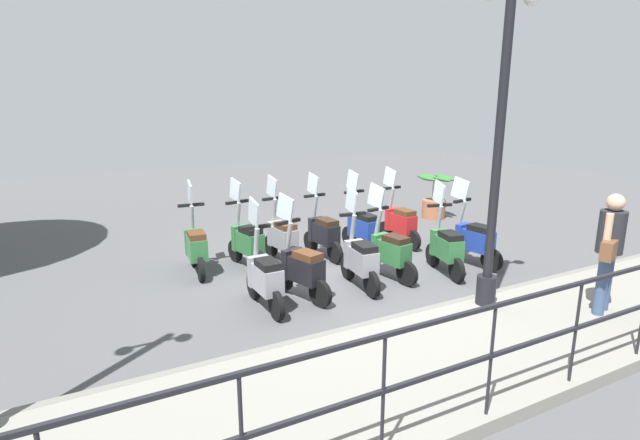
{
  "coord_description": "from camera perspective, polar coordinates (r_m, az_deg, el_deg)",
  "views": [
    {
      "loc": [
        -6.97,
        4.31,
        2.94
      ],
      "look_at": [
        0.2,
        0.5,
        0.9
      ],
      "focal_mm": 28.0,
      "sensor_mm": 36.0,
      "label": 1
    }
  ],
  "objects": [
    {
      "name": "ground_plane",
      "position": [
        8.71,
        3.54,
        -5.66
      ],
      "size": [
        28.0,
        28.0,
        0.0
      ],
      "primitive_type": "plane",
      "color": "#4C4C4F"
    },
    {
      "name": "promenade_walkway",
      "position": [
        6.43,
        18.77,
        -13.17
      ],
      "size": [
        2.2,
        20.0,
        0.15
      ],
      "color": "gray",
      "rests_on": "ground_plane"
    },
    {
      "name": "fence_railing",
      "position": [
        5.52,
        27.41,
        -9.38
      ],
      "size": [
        0.04,
        16.03,
        1.07
      ],
      "color": "black",
      "rests_on": "promenade_walkway"
    },
    {
      "name": "lamp_post_near",
      "position": [
        6.82,
        19.6,
        6.46
      ],
      "size": [
        0.26,
        0.9,
        4.45
      ],
      "color": "black",
      "rests_on": "promenade_walkway"
    },
    {
      "name": "pedestrian_with_bag",
      "position": [
        7.38,
        30.18,
        -2.46
      ],
      "size": [
        0.45,
        0.62,
        1.59
      ],
      "rotation": [
        0.0,
        0.0,
        0.34
      ],
      "color": "#384C70",
      "rests_on": "promenade_walkway"
    },
    {
      "name": "potted_palm",
      "position": [
        12.49,
        12.91,
        2.23
      ],
      "size": [
        1.06,
        0.66,
        1.05
      ],
      "color": "#9E5B3D",
      "rests_on": "ground_plane"
    },
    {
      "name": "scooter_near_0",
      "position": [
        9.15,
        17.07,
        -2.1
      ],
      "size": [
        1.23,
        0.47,
        1.54
      ],
      "rotation": [
        0.0,
        0.0,
        0.17
      ],
      "color": "black",
      "rests_on": "ground_plane"
    },
    {
      "name": "scooter_near_1",
      "position": [
        8.6,
        14.14,
        -2.94
      ],
      "size": [
        1.22,
        0.51,
        1.54
      ],
      "rotation": [
        0.0,
        0.0,
        -0.23
      ],
      "color": "black",
      "rests_on": "ground_plane"
    },
    {
      "name": "scooter_near_2",
      "position": [
        8.2,
        7.9,
        -3.48
      ],
      "size": [
        1.23,
        0.47,
        1.54
      ],
      "rotation": [
        0.0,
        0.0,
        0.17
      ],
      "color": "black",
      "rests_on": "ground_plane"
    },
    {
      "name": "scooter_near_3",
      "position": [
        7.76,
        4.59,
        -4.41
      ],
      "size": [
        1.23,
        0.44,
        1.54
      ],
      "rotation": [
        0.0,
        0.0,
        -0.1
      ],
      "color": "black",
      "rests_on": "ground_plane"
    },
    {
      "name": "scooter_near_4",
      "position": [
        7.33,
        -2.17,
        -5.49
      ],
      "size": [
        1.2,
        0.54,
        1.54
      ],
      "rotation": [
        0.0,
        0.0,
        0.28
      ],
      "color": "black",
      "rests_on": "ground_plane"
    },
    {
      "name": "scooter_near_5",
      "position": [
        7.03,
        -6.38,
        -6.44
      ],
      "size": [
        1.23,
        0.44,
        1.54
      ],
      "rotation": [
        0.0,
        0.0,
        0.01
      ],
      "color": "black",
      "rests_on": "ground_plane"
    },
    {
      "name": "scooter_far_0",
      "position": [
        10.05,
        9.05,
        -0.22
      ],
      "size": [
        1.23,
        0.44,
        1.54
      ],
      "rotation": [
        0.0,
        0.0,
        0.07
      ],
      "color": "black",
      "rests_on": "ground_plane"
    },
    {
      "name": "scooter_far_1",
      "position": [
        9.57,
        4.83,
        -0.83
      ],
      "size": [
        1.23,
        0.44,
        1.54
      ],
      "rotation": [
        0.0,
        0.0,
        0.07
      ],
      "color": "black",
      "rests_on": "ground_plane"
    },
    {
      "name": "scooter_far_2",
      "position": [
        9.18,
        0.31,
        -1.41
      ],
      "size": [
        1.23,
        0.44,
        1.54
      ],
      "rotation": [
        0.0,
        0.0,
        0.08
      ],
      "color": "black",
      "rests_on": "ground_plane"
    },
    {
      "name": "scooter_far_3",
      "position": [
        8.94,
        -4.4,
        -1.88
      ],
      "size": [
        1.23,
        0.44,
        1.54
      ],
      "rotation": [
        0.0,
        0.0,
        0.09
      ],
      "color": "black",
      "rests_on": "ground_plane"
    },
    {
      "name": "scooter_far_4",
      "position": [
        8.73,
        -8.38,
        -2.4
      ],
      "size": [
        1.22,
        0.48,
        1.54
      ],
      "rotation": [
        0.0,
        0.0,
        0.18
      ],
      "color": "black",
      "rests_on": "ground_plane"
    },
    {
      "name": "scooter_far_5",
      "position": [
        8.62,
        -14.0,
        -2.9
      ],
      "size": [
        1.23,
        0.44,
        1.54
      ],
      "rotation": [
        0.0,
        0.0,
        -0.1
      ],
      "color": "black",
      "rests_on": "ground_plane"
    }
  ]
}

